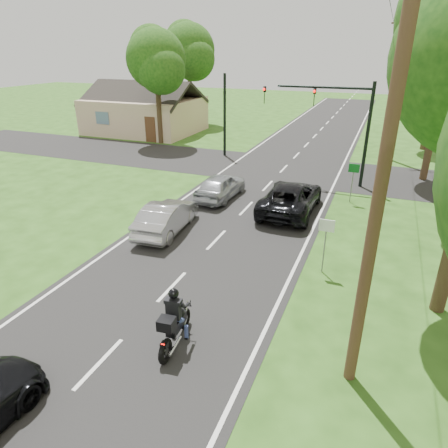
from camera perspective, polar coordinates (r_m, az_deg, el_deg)
The scene contains 17 objects.
ground at distance 14.26m, azimuth -7.43°, elevation -8.88°, with size 140.00×140.00×0.00m, color #244814.
road at distance 22.59m, azimuth 4.84°, elevation 3.97°, with size 8.00×100.00×0.01m, color black.
cross_road at distance 28.11m, azimuth 8.53°, elevation 7.80°, with size 60.00×7.00×0.01m, color black.
motorcycle_rider at distance 11.38m, azimuth -7.14°, elevation -14.00°, with size 0.64×2.12×1.83m.
dark_suv at distance 20.42m, azimuth 9.52°, elevation 3.78°, with size 2.49×5.39×1.50m, color black.
silver_sedan at distance 18.09m, azimuth -8.22°, elevation 1.01°, with size 1.48×4.25×1.40m, color #B4B4B9.
silver_suv at distance 22.03m, azimuth -0.48°, elevation 5.47°, with size 1.65×4.09×1.39m, color #AEB2B6.
traffic_signal at distance 24.76m, azimuth 15.72°, elevation 14.83°, with size 6.38×0.44×6.00m.
signal_pole_far at distance 30.88m, azimuth 0.10°, elevation 15.19°, with size 0.20×0.20×6.00m, color black.
utility_pole_near at distance 8.74m, azimuth 21.48°, elevation 4.99°, with size 1.60×0.28×10.00m.
utility_pole_far at distance 32.45m, azimuth 23.06°, elevation 17.54°, with size 1.60×0.28×10.00m.
sign_white at distance 14.72m, azimuth 14.36°, elevation -1.28°, with size 0.55×0.07×2.12m.
sign_green at distance 22.21m, azimuth 17.99°, elevation 6.85°, with size 0.55×0.07×2.12m.
tree_row_e at distance 36.29m, azimuth 29.03°, elevation 19.82°, with size 5.28×5.12×9.61m.
tree_left_near at distance 35.04m, azimuth -9.46°, elevation 21.74°, with size 5.12×4.96×9.22m.
tree_left_far at distance 44.74m, azimuth -4.83°, elevation 23.13°, with size 5.76×5.58×10.14m.
house at distance 41.28m, azimuth -11.21°, elevation 15.24°, with size 10.20×8.00×4.84m.
Camera 1 is at (6.11, -10.35, 7.67)m, focal length 32.00 mm.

